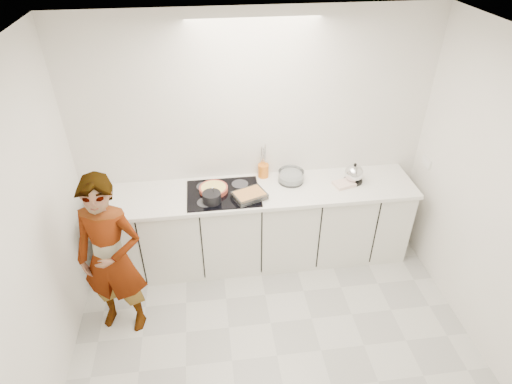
{
  "coord_description": "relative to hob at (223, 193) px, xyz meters",
  "views": [
    {
      "loc": [
        -0.49,
        -2.26,
        3.34
      ],
      "look_at": [
        -0.05,
        1.05,
        1.05
      ],
      "focal_mm": 30.0,
      "sensor_mm": 36.0,
      "label": 1
    }
  ],
  "objects": [
    {
      "name": "base_cabinets",
      "position": [
        0.35,
        0.02,
        -0.48
      ],
      "size": [
        3.2,
        0.58,
        0.87
      ],
      "primitive_type": "cube",
      "color": "silver",
      "rests_on": "floor"
    },
    {
      "name": "wall_back",
      "position": [
        0.35,
        0.34,
        0.38
      ],
      "size": [
        3.6,
        0.0,
        2.6
      ],
      "primitive_type": "cube",
      "color": "white",
      "rests_on": "ground"
    },
    {
      "name": "cook",
      "position": [
        -1.01,
        -0.69,
        -0.11
      ],
      "size": [
        0.66,
        0.52,
        1.62
      ],
      "primitive_type": "imported",
      "rotation": [
        0.0,
        0.0,
        -0.24
      ],
      "color": "silver",
      "rests_on": "floor"
    },
    {
      "name": "tart_dish",
      "position": [
        -0.1,
        0.05,
        0.03
      ],
      "size": [
        0.36,
        0.36,
        0.05
      ],
      "color": "#A54030",
      "rests_on": "hob"
    },
    {
      "name": "saucepan",
      "position": [
        -0.12,
        -0.14,
        0.06
      ],
      "size": [
        0.24,
        0.24,
        0.17
      ],
      "color": "black",
      "rests_on": "hob"
    },
    {
      "name": "countertop",
      "position": [
        0.35,
        0.02,
        -0.03
      ],
      "size": [
        3.24,
        0.64,
        0.04
      ],
      "primitive_type": "cube",
      "color": "white",
      "rests_on": "base_cabinets"
    },
    {
      "name": "floor",
      "position": [
        0.35,
        -1.26,
        -0.92
      ],
      "size": [
        3.6,
        3.2,
        0.0
      ],
      "primitive_type": "cube",
      "color": "beige",
      "rests_on": "ground"
    },
    {
      "name": "wall_left",
      "position": [
        -1.45,
        -1.26,
        0.38
      ],
      "size": [
        0.0,
        3.2,
        2.6
      ],
      "primitive_type": "cube",
      "color": "white",
      "rests_on": "ground"
    },
    {
      "name": "hob",
      "position": [
        0.0,
        0.0,
        0.0
      ],
      "size": [
        0.72,
        0.54,
        0.01
      ],
      "primitive_type": "cube",
      "color": "black",
      "rests_on": "countertop"
    },
    {
      "name": "kettle",
      "position": [
        1.35,
        0.05,
        0.09
      ],
      "size": [
        0.24,
        0.24,
        0.22
      ],
      "color": "black",
      "rests_on": "countertop"
    },
    {
      "name": "mixing_bowl",
      "position": [
        0.71,
        0.14,
        0.05
      ],
      "size": [
        0.34,
        0.34,
        0.12
      ],
      "color": "silver",
      "rests_on": "countertop"
    },
    {
      "name": "ceiling",
      "position": [
        0.35,
        -1.26,
        1.68
      ],
      "size": [
        3.6,
        3.2,
        0.0
      ],
      "primitive_type": "cube",
      "color": "white",
      "rests_on": "wall_back"
    },
    {
      "name": "utensil_crock",
      "position": [
        0.44,
        0.28,
        0.06
      ],
      "size": [
        0.12,
        0.12,
        0.14
      ],
      "primitive_type": "cylinder",
      "rotation": [
        0.0,
        0.0,
        0.08
      ],
      "color": "orange",
      "rests_on": "countertop"
    },
    {
      "name": "baking_dish",
      "position": [
        0.25,
        -0.12,
        0.04
      ],
      "size": [
        0.37,
        0.32,
        0.06
      ],
      "color": "silver",
      "rests_on": "hob"
    },
    {
      "name": "tea_towel",
      "position": [
        1.24,
        -0.01,
        0.01
      ],
      "size": [
        0.24,
        0.2,
        0.03
      ],
      "primitive_type": "cube",
      "rotation": [
        0.0,
        0.0,
        0.26
      ],
      "color": "white",
      "rests_on": "countertop"
    }
  ]
}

